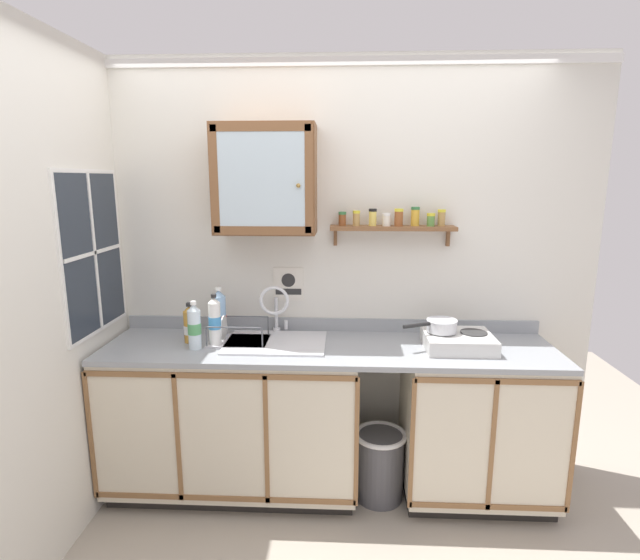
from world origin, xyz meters
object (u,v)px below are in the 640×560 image
object	(u,v)px
trash_bin	(380,464)
hot_plate_stove	(458,341)
bottle_opaque_white_0	(215,322)
sink	(276,346)
saucepan	(441,325)
bottle_juice_amber_1	(190,325)
dish_rack	(237,339)
bottle_water_clear_3	(194,327)
bottle_water_blue_2	(219,315)
warning_sign	(288,284)
wall_cabinet	(265,180)

from	to	relation	value
trash_bin	hot_plate_stove	bearing A→B (deg)	7.03
hot_plate_stove	bottle_opaque_white_0	xyz separation A→B (m)	(-1.37, -0.02, 0.10)
sink	trash_bin	size ratio (longest dim) A/B	1.38
saucepan	trash_bin	distance (m)	0.89
bottle_juice_amber_1	dish_rack	bearing A→B (deg)	2.01
sink	bottle_water_clear_3	size ratio (longest dim) A/B	2.09
bottle_water_blue_2	hot_plate_stove	bearing A→B (deg)	-4.93
warning_sign	dish_rack	bearing A→B (deg)	-137.29
sink	bottle_opaque_white_0	size ratio (longest dim) A/B	1.89
dish_rack	bottle_opaque_white_0	bearing A→B (deg)	-148.97
dish_rack	wall_cabinet	bearing A→B (deg)	37.09
saucepan	wall_cabinet	size ratio (longest dim) A/B	0.52
sink	bottle_water_blue_2	size ratio (longest dim) A/B	1.84
bottle_water_blue_2	dish_rack	bearing A→B (deg)	-33.55
hot_plate_stove	bottle_water_blue_2	distance (m)	1.39
sink	dish_rack	size ratio (longest dim) A/B	1.68
bottle_water_blue_2	warning_sign	distance (m)	0.46
bottle_juice_amber_1	trash_bin	distance (m)	1.38
bottle_water_clear_3	wall_cabinet	xyz separation A→B (m)	(0.38, 0.24, 0.80)
wall_cabinet	bottle_juice_amber_1	bearing A→B (deg)	-162.73
wall_cabinet	warning_sign	distance (m)	0.66
saucepan	bottle_water_clear_3	xyz separation A→B (m)	(-1.38, -0.10, -0.00)
bottle_opaque_white_0	wall_cabinet	distance (m)	0.86
wall_cabinet	warning_sign	size ratio (longest dim) A/B	2.97
bottle_water_clear_3	wall_cabinet	world-z (taller)	wall_cabinet
sink	bottle_juice_amber_1	bearing A→B (deg)	-178.40
wall_cabinet	hot_plate_stove	bearing A→B (deg)	-8.72
hot_plate_stove	dish_rack	bearing A→B (deg)	178.12
bottle_juice_amber_1	bottle_water_clear_3	bearing A→B (deg)	-60.33
bottle_water_blue_2	bottle_water_clear_3	distance (m)	0.22
hot_plate_stove	bottle_water_blue_2	xyz separation A→B (m)	(-1.38, 0.12, 0.10)
hot_plate_stove	bottle_juice_amber_1	world-z (taller)	bottle_juice_amber_1
bottle_water_clear_3	warning_sign	bearing A→B (deg)	37.50
bottle_juice_amber_1	bottle_water_blue_2	world-z (taller)	bottle_water_blue_2
bottle_juice_amber_1	saucepan	bearing A→B (deg)	-0.40
sink	bottle_water_blue_2	xyz separation A→B (m)	(-0.35, 0.07, 0.16)
hot_plate_stove	bottle_water_clear_3	distance (m)	1.48
bottle_juice_amber_1	bottle_water_blue_2	size ratio (longest dim) A/B	0.76
warning_sign	saucepan	bearing A→B (deg)	-17.18
bottle_water_clear_3	wall_cabinet	distance (m)	0.92
bottle_opaque_white_0	bottle_water_clear_3	distance (m)	0.12
bottle_opaque_white_0	hot_plate_stove	bearing A→B (deg)	0.97
bottle_opaque_white_0	bottle_water_blue_2	distance (m)	0.14
bottle_water_blue_2	warning_sign	world-z (taller)	warning_sign
saucepan	warning_sign	world-z (taller)	warning_sign
bottle_water_clear_3	trash_bin	world-z (taller)	bottle_water_clear_3
dish_rack	wall_cabinet	world-z (taller)	wall_cabinet
wall_cabinet	warning_sign	world-z (taller)	wall_cabinet
saucepan	trash_bin	bearing A→B (deg)	-167.25
bottle_water_blue_2	dish_rack	xyz separation A→B (m)	(0.12, -0.08, -0.12)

